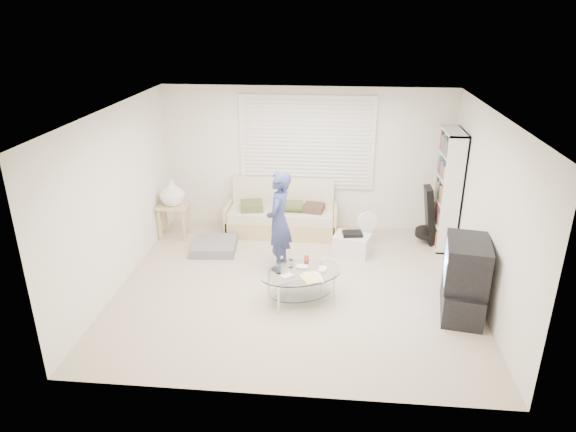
# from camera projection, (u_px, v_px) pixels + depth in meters

# --- Properties ---
(ground) EXTENTS (5.00, 5.00, 0.00)m
(ground) POSITION_uv_depth(u_px,v_px,m) (296.00, 286.00, 7.37)
(ground) COLOR #B8A58F
(ground) RESTS_ON ground
(room_shell) EXTENTS (5.02, 4.52, 2.51)m
(room_shell) POSITION_uv_depth(u_px,v_px,m) (299.00, 167.00, 7.19)
(room_shell) COLOR silver
(room_shell) RESTS_ON ground
(window_blinds) EXTENTS (2.32, 0.08, 1.62)m
(window_blinds) POSITION_uv_depth(u_px,v_px,m) (307.00, 143.00, 8.81)
(window_blinds) COLOR silver
(window_blinds) RESTS_ON ground
(futon_sofa) EXTENTS (1.93, 0.78, 0.94)m
(futon_sofa) POSITION_uv_depth(u_px,v_px,m) (282.00, 216.00, 9.01)
(futon_sofa) COLOR tan
(futon_sofa) RESTS_ON ground
(grey_floor_pillow) EXTENTS (0.75, 0.75, 0.16)m
(grey_floor_pillow) POSITION_uv_depth(u_px,v_px,m) (215.00, 246.00, 8.41)
(grey_floor_pillow) COLOR slate
(grey_floor_pillow) RESTS_ON ground
(side_table) EXTENTS (0.53, 0.42, 1.04)m
(side_table) POSITION_uv_depth(u_px,v_px,m) (172.00, 195.00, 8.65)
(side_table) COLOR tan
(side_table) RESTS_ON ground
(bookshelf) EXTENTS (0.31, 0.82, 1.94)m
(bookshelf) POSITION_uv_depth(u_px,v_px,m) (447.00, 190.00, 8.31)
(bookshelf) COLOR white
(bookshelf) RESTS_ON ground
(guitar_case) EXTENTS (0.35, 0.36, 0.98)m
(guitar_case) POSITION_uv_depth(u_px,v_px,m) (429.00, 219.00, 8.55)
(guitar_case) COLOR black
(guitar_case) RESTS_ON ground
(floor_fan) EXTENTS (0.36, 0.23, 0.58)m
(floor_fan) POSITION_uv_depth(u_px,v_px,m) (367.00, 225.00, 8.56)
(floor_fan) COLOR white
(floor_fan) RESTS_ON ground
(storage_bin) EXTENTS (0.64, 0.53, 0.39)m
(storage_bin) POSITION_uv_depth(u_px,v_px,m) (352.00, 244.00, 8.25)
(storage_bin) COLOR white
(storage_bin) RESTS_ON ground
(tv_unit) EXTENTS (0.64, 1.00, 1.02)m
(tv_unit) POSITION_uv_depth(u_px,v_px,m) (464.00, 279.00, 6.55)
(tv_unit) COLOR black
(tv_unit) RESTS_ON ground
(coffee_table) EXTENTS (1.33, 1.12, 0.54)m
(coffee_table) POSITION_uv_depth(u_px,v_px,m) (301.00, 277.00, 6.90)
(coffee_table) COLOR silver
(coffee_table) RESTS_ON ground
(standing_person) EXTENTS (0.45, 0.61, 1.53)m
(standing_person) POSITION_uv_depth(u_px,v_px,m) (279.00, 221.00, 7.60)
(standing_person) COLOR navy
(standing_person) RESTS_ON ground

